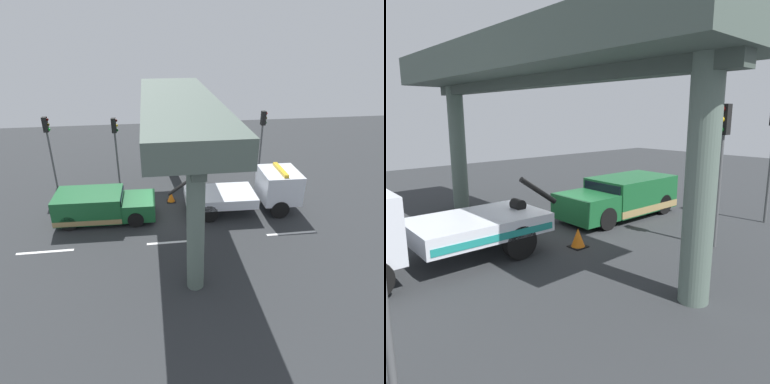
{
  "view_description": "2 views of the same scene",
  "coord_description": "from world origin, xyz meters",
  "views": [
    {
      "loc": [
        -0.89,
        -16.22,
        9.39
      ],
      "look_at": [
        1.23,
        -0.25,
        1.44
      ],
      "focal_mm": 31.32,
      "sensor_mm": 36.0,
      "label": 1
    },
    {
      "loc": [
        7.66,
        9.68,
        4.1
      ],
      "look_at": [
        -0.84,
        0.4,
        1.46
      ],
      "focal_mm": 34.36,
      "sensor_mm": 36.0,
      "label": 2
    }
  ],
  "objects": [
    {
      "name": "lane_stripe_west",
      "position": [
        -6.0,
        -2.71,
        0.0
      ],
      "size": [
        2.6,
        0.16,
        0.01
      ],
      "primitive_type": "cube",
      "color": "silver",
      "rests_on": "ground"
    },
    {
      "name": "ground_plane",
      "position": [
        0.0,
        0.0,
        -0.05
      ],
      "size": [
        60.0,
        40.0,
        0.1
      ],
      "primitive_type": "cube",
      "color": "#2D3033"
    },
    {
      "name": "overpass_structure",
      "position": [
        0.62,
        0.0,
        5.55
      ],
      "size": [
        3.6,
        13.66,
        6.37
      ],
      "color": "#596B60",
      "rests_on": "ground"
    },
    {
      "name": "traffic_light_far",
      "position": [
        -2.98,
        4.44,
        3.22
      ],
      "size": [
        0.39,
        0.32,
        4.43
      ],
      "color": "#515456",
      "rests_on": "ground"
    },
    {
      "name": "lane_stripe_mid",
      "position": [
        0.0,
        -2.71,
        0.0
      ],
      "size": [
        2.6,
        0.16,
        0.01
      ],
      "primitive_type": "cube",
      "color": "silver",
      "rests_on": "ground"
    },
    {
      "name": "tow_truck_white",
      "position": [
        4.75,
        -0.02,
        1.2
      ],
      "size": [
        7.28,
        2.55,
        2.46
      ],
      "color": "silver",
      "rests_on": "ground"
    },
    {
      "name": "traffic_cone_orange",
      "position": [
        0.2,
        1.54,
        0.29
      ],
      "size": [
        0.52,
        0.52,
        0.62
      ],
      "color": "orange",
      "rests_on": "ground"
    },
    {
      "name": "towed_van_green",
      "position": [
        -3.66,
        0.0,
        0.78
      ],
      "size": [
        5.25,
        2.32,
        1.58
      ],
      "color": "#195B2D",
      "rests_on": "ground"
    }
  ]
}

